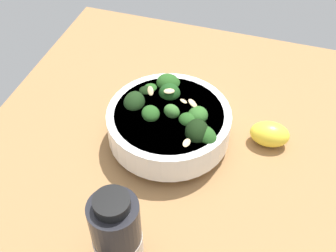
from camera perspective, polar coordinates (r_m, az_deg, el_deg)
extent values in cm
cube|color=#996D42|center=(73.57, 2.56, -3.52)|extent=(70.20, 70.20, 3.91)
cylinder|color=white|center=(71.77, 0.00, -1.77)|extent=(10.99, 10.99, 1.62)
cylinder|color=white|center=(69.42, 0.00, 0.02)|extent=(19.99, 19.99, 4.85)
cylinder|color=silver|center=(67.97, 0.00, 1.21)|extent=(17.52, 17.52, 0.80)
cylinder|color=#589D47|center=(72.62, 0.20, 3.43)|extent=(1.85, 1.94, 1.33)
ellipsoid|color=#194216|center=(71.59, 0.20, 4.33)|extent=(5.34, 5.28, 4.35)
cylinder|color=#3C7A32|center=(71.40, -4.42, 2.00)|extent=(1.67, 1.58, 1.67)
ellipsoid|color=black|center=(70.17, -4.50, 3.05)|extent=(4.89, 5.16, 5.30)
cylinder|color=#3C7A32|center=(72.26, 0.08, 2.85)|extent=(1.41, 1.28, 1.07)
ellipsoid|color=#23511C|center=(71.47, 0.08, 3.54)|extent=(3.90, 3.27, 3.50)
cylinder|color=#4A8F3C|center=(67.08, 4.20, -1.77)|extent=(1.39, 1.62, 1.59)
ellipsoid|color=#23511C|center=(66.01, 4.27, -0.92)|extent=(3.92, 3.89, 2.61)
cylinder|color=#4A8F3C|center=(74.94, 0.08, 4.51)|extent=(1.93, 1.86, 1.29)
ellipsoid|color=#23511C|center=(73.79, 0.09, 5.54)|extent=(5.93, 5.26, 5.48)
cylinder|color=#2F662B|center=(73.53, -2.94, 3.66)|extent=(1.35, 1.52, 1.29)
ellipsoid|color=black|center=(72.66, -2.98, 4.42)|extent=(3.97, 4.01, 3.43)
cylinder|color=#589D47|center=(68.24, 0.41, 1.01)|extent=(1.26, 1.40, 1.36)
ellipsoid|color=#386B2B|center=(67.36, 0.42, 1.77)|extent=(3.52, 3.45, 3.61)
cylinder|color=#4A8F3C|center=(74.36, -2.31, 3.83)|extent=(1.53, 1.54, 1.66)
ellipsoid|color=#23511C|center=(73.36, -2.35, 4.70)|extent=(4.49, 4.69, 3.48)
cylinder|color=#2F662B|center=(66.27, 4.85, -2.21)|extent=(1.34, 1.34, 1.08)
ellipsoid|color=#23511C|center=(65.17, 4.93, -1.34)|extent=(5.31, 4.94, 3.62)
cylinder|color=#2F662B|center=(69.26, 3.88, 0.21)|extent=(1.90, 1.71, 1.75)
ellipsoid|color=#2D6023|center=(67.90, 3.95, 1.33)|extent=(4.73, 5.14, 4.89)
cylinder|color=#589D47|center=(66.35, 3.77, -1.88)|extent=(1.81, 1.74, 1.53)
ellipsoid|color=black|center=(64.99, 3.84, -0.78)|extent=(5.17, 5.31, 5.36)
cylinder|color=#4A8F3C|center=(68.15, 2.28, -0.11)|extent=(1.22, 1.55, 1.68)
ellipsoid|color=#23511C|center=(67.02, 2.32, 0.82)|extent=(4.29, 3.96, 3.23)
cylinder|color=#589D47|center=(68.41, -2.28, 0.74)|extent=(1.42, 1.45, 1.58)
ellipsoid|color=#23511C|center=(67.36, -2.32, 1.64)|extent=(4.35, 4.41, 3.01)
ellipsoid|color=#DBBC84|center=(62.48, 2.49, -2.24)|extent=(1.37, 1.97, 0.77)
ellipsoid|color=#DBBC84|center=(68.06, 2.90, 3.11)|extent=(2.03, 1.70, 0.99)
ellipsoid|color=#DBBC84|center=(69.12, 2.08, 3.32)|extent=(1.89, 1.99, 1.11)
ellipsoid|color=#DBBC84|center=(69.73, 0.15, 4.65)|extent=(2.07, 1.70, 0.67)
ellipsoid|color=#DBBC84|center=(67.16, -0.97, 0.47)|extent=(2.03, 1.37, 1.31)
ellipsoid|color=#DBBC84|center=(69.14, -2.35, 4.69)|extent=(1.79, 1.94, 1.26)
ellipsoid|color=yellow|center=(72.85, 13.33, -1.05)|extent=(6.77, 4.85, 4.09)
cylinder|color=black|center=(55.01, -6.77, -14.33)|extent=(6.15, 6.15, 12.82)
cylinder|color=black|center=(48.98, -7.49, -10.17)|extent=(4.28, 4.28, 1.47)
cylinder|color=beige|center=(56.58, -6.61, -15.24)|extent=(6.27, 6.27, 3.51)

